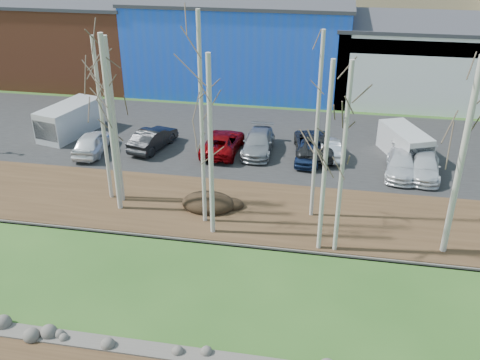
% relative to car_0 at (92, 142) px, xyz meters
% --- Properties ---
extents(river, '(80.00, 8.00, 0.90)m').
position_rel_car_0_xyz_m(river, '(13.44, -13.30, -0.91)').
color(river, '#132233').
rests_on(river, ground).
extents(far_bank_rocks, '(80.00, 0.80, 0.46)m').
position_rel_car_0_xyz_m(far_bank_rocks, '(13.44, -9.20, -0.91)').
color(far_bank_rocks, '#47423D').
rests_on(far_bank_rocks, ground).
extents(far_bank, '(80.00, 7.00, 0.15)m').
position_rel_car_0_xyz_m(far_bank, '(13.44, -6.00, -0.83)').
color(far_bank, '#382616').
rests_on(far_bank, ground).
extents(parking_lot, '(80.00, 14.00, 0.14)m').
position_rel_car_0_xyz_m(parking_lot, '(13.44, 4.50, -0.84)').
color(parking_lot, black).
rests_on(parking_lot, ground).
extents(building_brick, '(16.32, 12.24, 7.80)m').
position_rel_car_0_xyz_m(building_brick, '(-10.56, 18.50, 3.00)').
color(building_brick, brown).
rests_on(building_brick, ground).
extents(building_blue, '(20.40, 12.24, 8.30)m').
position_rel_car_0_xyz_m(building_blue, '(7.44, 18.50, 3.25)').
color(building_blue, blue).
rests_on(building_blue, ground).
extents(building_white, '(18.36, 12.24, 6.80)m').
position_rel_car_0_xyz_m(building_white, '(25.44, 18.48, 2.50)').
color(building_white, white).
rests_on(building_white, ground).
extents(dirt_mound, '(3.09, 2.18, 0.61)m').
position_rel_car_0_xyz_m(dirt_mound, '(9.81, -6.14, -0.45)').
color(dirt_mound, black).
rests_on(dirt_mound, far_bank).
extents(birch_0, '(0.26, 0.26, 9.60)m').
position_rel_car_0_xyz_m(birch_0, '(4.62, -6.20, 4.04)').
color(birch_0, beige).
rests_on(birch_0, far_bank).
extents(birch_1, '(0.22, 0.22, 9.53)m').
position_rel_car_0_xyz_m(birch_1, '(3.82, -5.98, 4.01)').
color(birch_1, beige).
rests_on(birch_1, far_bank).
extents(birch_2, '(0.28, 0.28, 9.93)m').
position_rel_car_0_xyz_m(birch_2, '(4.83, -7.13, 4.21)').
color(birch_2, beige).
rests_on(birch_2, far_bank).
extents(birch_3, '(0.22, 0.22, 11.28)m').
position_rel_car_0_xyz_m(birch_3, '(9.97, -7.62, 4.88)').
color(birch_3, beige).
rests_on(birch_3, far_bank).
extents(birch_4, '(0.25, 0.25, 9.55)m').
position_rel_car_0_xyz_m(birch_4, '(10.65, -8.65, 4.02)').
color(birch_4, beige).
rests_on(birch_4, far_bank).
extents(birch_5, '(0.20, 0.20, 10.24)m').
position_rel_car_0_xyz_m(birch_5, '(15.69, -5.95, 4.36)').
color(birch_5, beige).
rests_on(birch_5, far_bank).
extents(birch_6, '(0.22, 0.22, 9.64)m').
position_rel_car_0_xyz_m(birch_6, '(17.07, -9.18, 4.06)').
color(birch_6, beige).
rests_on(birch_6, far_bank).
extents(birch_7, '(0.31, 0.31, 9.87)m').
position_rel_car_0_xyz_m(birch_7, '(22.45, -8.32, 4.18)').
color(birch_7, beige).
rests_on(birch_7, far_bank).
extents(birch_10, '(0.22, 0.22, 9.64)m').
position_rel_car_0_xyz_m(birch_10, '(16.27, -9.18, 4.06)').
color(birch_10, beige).
rests_on(birch_10, far_bank).
extents(car_0, '(2.19, 4.65, 1.54)m').
position_rel_car_0_xyz_m(car_0, '(0.00, 0.00, 0.00)').
color(car_0, white).
rests_on(car_0, parking_lot).
extents(car_1, '(2.58, 4.82, 1.51)m').
position_rel_car_0_xyz_m(car_1, '(3.94, 1.50, -0.01)').
color(car_1, black).
rests_on(car_1, parking_lot).
extents(car_2, '(2.56, 5.22, 1.43)m').
position_rel_car_0_xyz_m(car_2, '(8.98, 1.77, -0.05)').
color(car_2, maroon).
rests_on(car_2, parking_lot).
extents(car_3, '(2.11, 4.97, 1.43)m').
position_rel_car_0_xyz_m(car_3, '(11.45, 2.18, -0.05)').
color(car_3, gray).
rests_on(car_3, parking_lot).
extents(car_4, '(1.65, 4.01, 1.36)m').
position_rel_car_0_xyz_m(car_4, '(14.99, 1.28, -0.09)').
color(car_4, '#19294E').
rests_on(car_4, parking_lot).
extents(car_5, '(1.91, 4.04, 1.28)m').
position_rel_car_0_xyz_m(car_5, '(16.38, 2.30, -0.13)').
color(car_5, silver).
rests_on(car_5, parking_lot).
extents(car_6, '(3.15, 5.73, 1.52)m').
position_rel_car_0_xyz_m(car_6, '(15.26, 2.63, -0.01)').
color(car_6, '#242426').
rests_on(car_6, parking_lot).
extents(car_7, '(2.39, 4.85, 1.36)m').
position_rel_car_0_xyz_m(car_7, '(22.51, 0.41, -0.09)').
color(car_7, silver).
rests_on(car_7, parking_lot).
extents(car_8, '(2.39, 4.85, 1.36)m').
position_rel_car_0_xyz_m(car_8, '(21.06, 0.41, -0.09)').
color(car_8, silver).
rests_on(car_8, parking_lot).
extents(van_white, '(3.51, 4.93, 1.99)m').
position_rel_car_0_xyz_m(van_white, '(21.55, 3.04, 0.23)').
color(van_white, silver).
rests_on(van_white, parking_lot).
extents(van_grey, '(3.44, 5.68, 2.32)m').
position_rel_car_0_xyz_m(van_grey, '(-3.16, 2.77, 0.39)').
color(van_grey, silver).
rests_on(van_grey, parking_lot).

